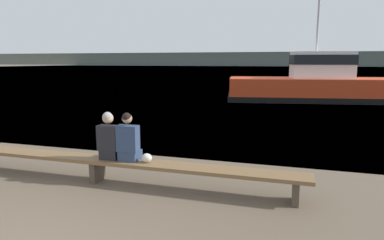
# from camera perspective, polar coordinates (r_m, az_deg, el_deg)

# --- Properties ---
(water_surface) EXTENTS (240.00, 240.00, 0.00)m
(water_surface) POSITION_cam_1_polar(r_m,az_deg,el_deg) (128.13, 15.31, 8.41)
(water_surface) COLOR #386084
(water_surface) RESTS_ON ground
(far_shoreline) EXTENTS (600.00, 12.00, 6.73)m
(far_shoreline) POSITION_cam_1_polar(r_m,az_deg,el_deg) (180.06, 15.82, 9.78)
(far_shoreline) COLOR #4C4C42
(far_shoreline) RESTS_ON ground
(bench_main) EXTENTS (8.47, 0.52, 0.49)m
(bench_main) POSITION_cam_1_polar(r_m,az_deg,el_deg) (7.37, -15.52, -6.69)
(bench_main) COLOR brown
(bench_main) RESTS_ON ground
(person_left) EXTENTS (0.43, 0.38, 0.97)m
(person_left) POSITION_cam_1_polar(r_m,az_deg,el_deg) (7.09, -13.62, -3.02)
(person_left) COLOR black
(person_left) RESTS_ON bench_main
(person_right) EXTENTS (0.43, 0.38, 0.98)m
(person_right) POSITION_cam_1_polar(r_m,az_deg,el_deg) (6.90, -10.57, -3.38)
(person_right) COLOR navy
(person_right) RESTS_ON bench_main
(shopping_bag) EXTENTS (0.21, 0.17, 0.18)m
(shopping_bag) POSITION_cam_1_polar(r_m,az_deg,el_deg) (6.81, -7.55, -6.29)
(shopping_bag) COLOR beige
(shopping_bag) RESTS_ON bench_main
(tugboat_red) EXTENTS (10.74, 5.15, 6.51)m
(tugboat_red) POSITION_cam_1_polar(r_m,az_deg,el_deg) (22.66, 19.59, 5.46)
(tugboat_red) COLOR red
(tugboat_red) RESTS_ON water_surface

